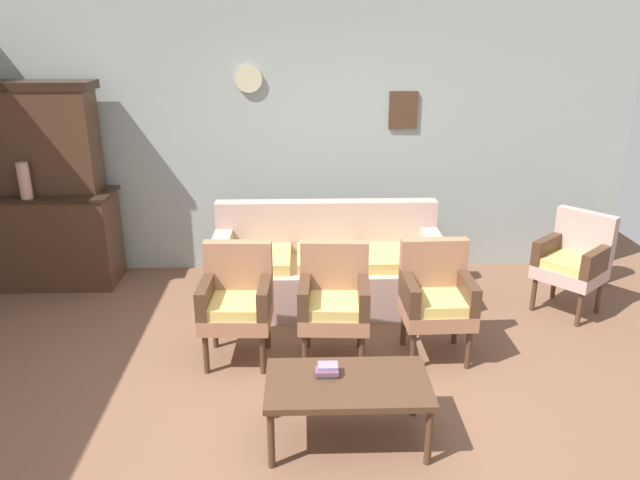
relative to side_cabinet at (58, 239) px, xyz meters
name	(u,v)px	position (x,y,z in m)	size (l,w,h in m)	color
ground_plane	(319,414)	(2.49, -2.25, -0.47)	(7.68, 7.68, 0.00)	brown
wall_back_with_decor	(312,140)	(2.49, 0.38, 0.89)	(6.40, 0.09, 2.70)	#939E99
side_cabinet	(58,239)	(0.00, 0.00, 0.00)	(1.16, 0.55, 0.93)	#472D1E
cabinet_upper_hutch	(46,137)	(0.00, 0.08, 0.98)	(0.99, 0.38, 1.03)	#472D1E
vase_on_cabinet	(24,180)	(-0.15, -0.18, 0.63)	(0.11, 0.11, 0.34)	tan
floral_couch	(327,270)	(2.62, -0.53, -0.14)	(2.06, 0.80, 0.90)	tan
armchair_near_cabinet	(237,298)	(1.89, -1.49, 0.03)	(0.54, 0.51, 0.90)	#9E6B4C
armchair_row_middle	(334,298)	(2.63, -1.51, 0.03)	(0.55, 0.52, 0.90)	#9E6B4C
armchair_by_doorway	(436,295)	(3.41, -1.48, 0.03)	(0.53, 0.50, 0.90)	#9E6B4C
wingback_chair_by_fireplace	(574,259)	(4.79, -0.76, 0.03)	(0.71, 0.71, 0.90)	tan
coffee_table	(348,387)	(2.66, -2.51, -0.09)	(1.00, 0.56, 0.42)	#472D1E
book_stack_on_table	(327,370)	(2.54, -2.44, -0.01)	(0.14, 0.10, 0.07)	slate
floor_vase_by_wall	(598,251)	(5.34, -0.10, -0.15)	(0.25, 0.25, 0.63)	#83595E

